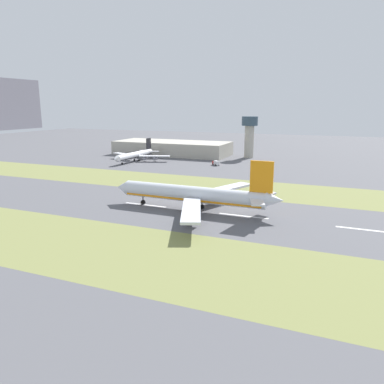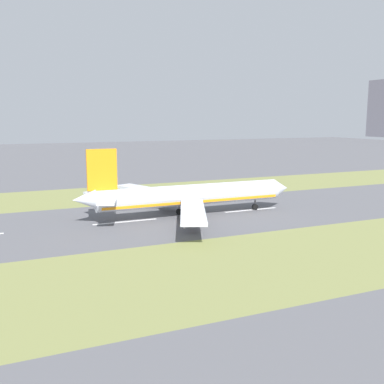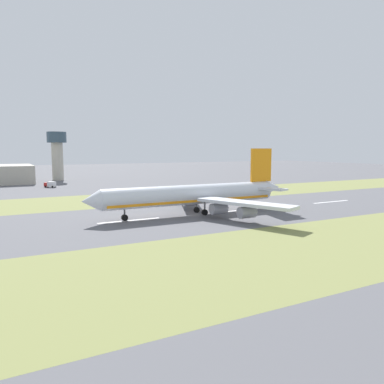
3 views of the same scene
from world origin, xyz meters
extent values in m
plane|color=#56565B|center=(0.00, 0.00, 0.00)|extent=(800.00, 800.00, 0.00)
cube|color=olive|center=(-45.00, 0.00, 0.00)|extent=(40.00, 600.00, 0.01)
cube|color=olive|center=(45.00, 0.00, 0.00)|extent=(40.00, 600.00, 0.01)
cube|color=silver|center=(0.00, -18.64, 0.01)|extent=(1.20, 18.00, 0.01)
cube|color=silver|center=(0.00, 21.36, 0.01)|extent=(1.20, 18.00, 0.01)
cylinder|color=silver|center=(0.10, 1.36, 6.20)|extent=(6.48, 56.05, 6.00)
cone|color=silver|center=(0.37, 31.86, 6.20)|extent=(5.92, 5.05, 5.88)
cone|color=silver|center=(-0.16, -29.64, 7.00)|extent=(5.15, 6.04, 5.10)
cube|color=orange|center=(0.10, 1.36, 4.55)|extent=(6.16, 53.81, 0.70)
cube|color=silver|center=(-17.46, -5.71, 5.30)|extent=(29.18, 16.21, 0.90)
cube|color=silver|center=(17.54, -6.01, 5.30)|extent=(29.09, 16.64, 0.90)
cylinder|color=#93939E|center=(-8.93, -2.56, 2.85)|extent=(3.24, 4.83, 3.20)
cylinder|color=#93939E|center=(-17.96, -5.98, 2.85)|extent=(3.24, 4.83, 3.20)
cylinder|color=#93939E|center=(9.07, -2.71, 2.85)|extent=(3.24, 4.83, 3.20)
cylinder|color=#93939E|center=(18.04, -6.29, 2.85)|extent=(3.24, 4.83, 3.20)
cube|color=orange|center=(-0.12, -24.64, 14.70)|extent=(0.87, 8.01, 11.00)
cube|color=silver|center=(-5.62, -24.59, 7.20)|extent=(10.86, 7.20, 0.60)
cube|color=silver|center=(5.38, -24.68, 7.20)|extent=(10.88, 7.34, 0.60)
cylinder|color=#59595E|center=(0.29, 22.64, 2.50)|extent=(0.50, 0.50, 3.20)
cylinder|color=black|center=(0.29, 22.64, 0.90)|extent=(0.92, 1.81, 1.80)
cylinder|color=#59595E|center=(-2.52, -1.61, 2.50)|extent=(0.50, 0.50, 3.20)
cylinder|color=black|center=(-2.52, -1.61, 0.90)|extent=(0.92, 1.81, 1.80)
cylinder|color=#59595E|center=(2.68, -1.66, 2.50)|extent=(0.50, 0.50, 3.20)
cylinder|color=black|center=(2.68, -1.66, 0.90)|extent=(0.92, 1.81, 1.80)
camera|label=1|loc=(-125.67, -51.00, 38.48)|focal=35.00mm
camera|label=2|loc=(117.85, -49.90, 28.44)|focal=42.00mm
camera|label=3|loc=(-99.73, 54.33, 20.04)|focal=35.00mm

